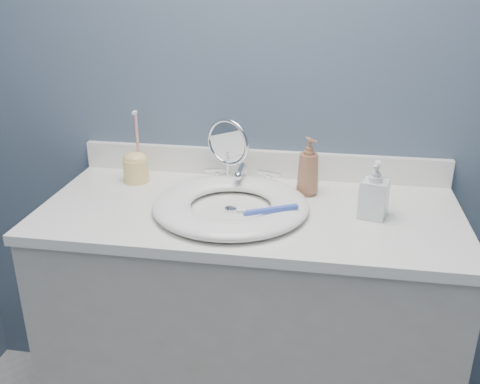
% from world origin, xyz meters
% --- Properties ---
extents(back_wall, '(2.20, 0.02, 2.40)m').
position_xyz_m(back_wall, '(0.00, 1.25, 1.20)').
color(back_wall, '#4C5A73').
rests_on(back_wall, ground).
extents(vanity_cabinet, '(1.20, 0.55, 0.85)m').
position_xyz_m(vanity_cabinet, '(0.00, 0.97, 0.42)').
color(vanity_cabinet, '#B8B4A8').
rests_on(vanity_cabinet, ground).
extents(countertop, '(1.22, 0.57, 0.03)m').
position_xyz_m(countertop, '(0.00, 0.97, 0.86)').
color(countertop, white).
rests_on(countertop, vanity_cabinet).
extents(backsplash, '(1.22, 0.02, 0.09)m').
position_xyz_m(backsplash, '(0.00, 1.24, 0.93)').
color(backsplash, white).
rests_on(backsplash, countertop).
extents(basin, '(0.45, 0.45, 0.04)m').
position_xyz_m(basin, '(-0.05, 0.94, 0.90)').
color(basin, white).
rests_on(basin, countertop).
extents(drain, '(0.04, 0.04, 0.01)m').
position_xyz_m(drain, '(-0.05, 0.94, 0.88)').
color(drain, silver).
rests_on(drain, countertop).
extents(faucet, '(0.25, 0.13, 0.07)m').
position_xyz_m(faucet, '(-0.05, 1.14, 0.91)').
color(faucet, silver).
rests_on(faucet, countertop).
extents(makeup_mirror, '(0.14, 0.09, 0.22)m').
position_xyz_m(makeup_mirror, '(-0.09, 1.12, 1.00)').
color(makeup_mirror, silver).
rests_on(makeup_mirror, countertop).
extents(soap_bottle_amber, '(0.10, 0.10, 0.18)m').
position_xyz_m(soap_bottle_amber, '(0.16, 1.11, 0.97)').
color(soap_bottle_amber, '#935F42').
rests_on(soap_bottle_amber, countertop).
extents(soap_bottle_clear, '(0.09, 0.09, 0.16)m').
position_xyz_m(soap_bottle_clear, '(0.35, 0.97, 0.96)').
color(soap_bottle_clear, silver).
rests_on(soap_bottle_clear, countertop).
extents(toothbrush_holder, '(0.08, 0.08, 0.24)m').
position_xyz_m(toothbrush_holder, '(-0.40, 1.12, 0.93)').
color(toothbrush_holder, '#F3D279').
rests_on(toothbrush_holder, countertop).
extents(toothbrush_lying, '(0.16, 0.09, 0.02)m').
position_xyz_m(toothbrush_lying, '(0.07, 0.87, 0.92)').
color(toothbrush_lying, blue).
rests_on(toothbrush_lying, basin).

